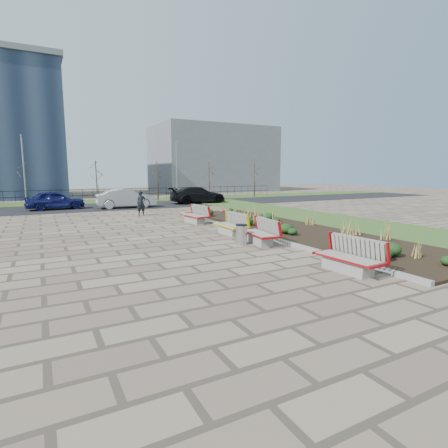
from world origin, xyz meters
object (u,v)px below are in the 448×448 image
car_black (198,195)px  pedestrian (141,203)px  car_blue (55,200)px  car_silver (126,198)px  litter_bin (242,235)px  lamp_east (177,171)px  bench_d (194,214)px  lamp_west (24,171)px  bench_b (259,232)px  bench_a (347,256)px  bench_c (230,224)px

car_black → pedestrian: bearing=136.3°
car_blue → car_silver: bearing=-109.0°
litter_bin → lamp_east: size_ratio=0.14×
bench_d → car_black: 13.20m
litter_bin → lamp_west: bearing=109.8°
pedestrian → car_black: (7.29, 6.99, -0.04)m
bench_d → car_blue: car_blue is taller
bench_b → car_black: (5.48, 18.82, 0.30)m
bench_a → bench_b: 4.73m
car_black → lamp_east: (-0.48, 4.43, 2.24)m
pedestrian → lamp_east: bearing=58.8°
car_silver → car_black: 7.17m
pedestrian → lamp_west: (-7.19, 11.42, 2.20)m
bench_a → bench_b: size_ratio=1.00×
car_blue → lamp_east: (11.86, 4.43, 2.28)m
bench_c → lamp_west: size_ratio=0.35×
lamp_west → bench_b: bearing=-68.8°
bench_a → lamp_east: 28.54m
bench_a → litter_bin: (-0.72, 4.92, -0.09)m
car_black → lamp_east: size_ratio=0.90×
pedestrian → bench_a: bearing=-84.1°
bench_a → litter_bin: size_ratio=2.57×
lamp_west → lamp_east: size_ratio=1.00×
bench_d → car_black: size_ratio=0.39×
bench_a → pedestrian: bearing=93.1°
pedestrian → car_blue: 8.63m
pedestrian → car_blue: pedestrian is taller
bench_a → car_blue: (-6.86, 23.55, 0.26)m
bench_b → bench_d: 6.82m
litter_bin → bench_d: bearing=83.8°
bench_a → bench_c: size_ratio=1.00×
bench_c → pedestrian: pedestrian is taller
bench_d → lamp_east: (5.00, 16.43, 2.54)m
car_silver → litter_bin: bearing=-173.3°
bench_c → bench_d: 4.32m
bench_a → pedestrian: size_ratio=1.25×
car_silver → lamp_east: bearing=-45.2°
bench_d → car_blue: 13.83m
car_blue → pedestrian: bearing=-149.5°
bench_a → pedestrian: 16.66m
litter_bin → car_black: size_ratio=0.15×
bench_b → lamp_east: lamp_east is taller
litter_bin → car_blue: size_ratio=0.19×
bench_a → car_blue: car_blue is taller
lamp_east → bench_d: bearing=-106.9°
lamp_west → bench_c: bearing=-66.6°
car_blue → lamp_east: size_ratio=0.73×
car_silver → bench_a: bearing=-172.1°
lamp_west → car_blue: bearing=-64.2°
litter_bin → lamp_east: (5.72, 23.06, 2.63)m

